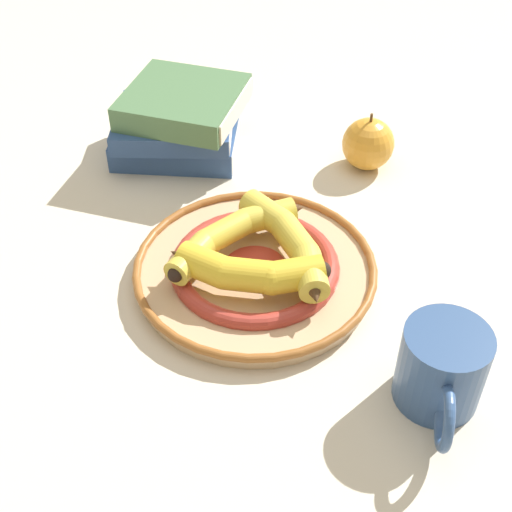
{
  "coord_description": "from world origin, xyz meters",
  "views": [
    {
      "loc": [
        -0.21,
        -0.58,
        0.62
      ],
      "look_at": [
        0.0,
        0.02,
        0.04
      ],
      "focal_mm": 50.0,
      "sensor_mm": 36.0,
      "label": 1
    }
  ],
  "objects_px": {
    "decorative_bowl": "(256,269)",
    "apple": "(368,144)",
    "banana_b": "(291,243)",
    "banana_c": "(232,233)",
    "coffee_mug": "(442,369)",
    "book_stack": "(179,122)",
    "banana_a": "(246,271)"
  },
  "relations": [
    {
      "from": "book_stack",
      "to": "banana_c",
      "type": "bearing_deg",
      "value": -61.94
    },
    {
      "from": "banana_c",
      "to": "banana_a",
      "type": "bearing_deg",
      "value": 64.25
    },
    {
      "from": "book_stack",
      "to": "apple",
      "type": "distance_m",
      "value": 0.28
    },
    {
      "from": "decorative_bowl",
      "to": "apple",
      "type": "relative_size",
      "value": 3.4
    },
    {
      "from": "banana_b",
      "to": "apple",
      "type": "distance_m",
      "value": 0.26
    },
    {
      "from": "decorative_bowl",
      "to": "coffee_mug",
      "type": "xyz_separation_m",
      "value": [
        0.12,
        -0.24,
        0.03
      ]
    },
    {
      "from": "coffee_mug",
      "to": "apple",
      "type": "distance_m",
      "value": 0.43
    },
    {
      "from": "banana_a",
      "to": "decorative_bowl",
      "type": "bearing_deg",
      "value": 83.53
    },
    {
      "from": "banana_a",
      "to": "coffee_mug",
      "type": "relative_size",
      "value": 1.35
    },
    {
      "from": "banana_c",
      "to": "coffee_mug",
      "type": "height_order",
      "value": "coffee_mug"
    },
    {
      "from": "coffee_mug",
      "to": "banana_b",
      "type": "bearing_deg",
      "value": -134.38
    },
    {
      "from": "banana_c",
      "to": "book_stack",
      "type": "height_order",
      "value": "book_stack"
    },
    {
      "from": "book_stack",
      "to": "banana_a",
      "type": "bearing_deg",
      "value": -62.86
    },
    {
      "from": "banana_b",
      "to": "book_stack",
      "type": "relative_size",
      "value": 0.9
    },
    {
      "from": "banana_b",
      "to": "banana_c",
      "type": "height_order",
      "value": "banana_b"
    },
    {
      "from": "banana_b",
      "to": "apple",
      "type": "xyz_separation_m",
      "value": [
        0.19,
        0.18,
        -0.01
      ]
    },
    {
      "from": "coffee_mug",
      "to": "banana_a",
      "type": "bearing_deg",
      "value": -116.62
    },
    {
      "from": "banana_b",
      "to": "coffee_mug",
      "type": "height_order",
      "value": "coffee_mug"
    },
    {
      "from": "book_stack",
      "to": "apple",
      "type": "bearing_deg",
      "value": 2.51
    },
    {
      "from": "decorative_bowl",
      "to": "banana_a",
      "type": "bearing_deg",
      "value": -124.59
    },
    {
      "from": "decorative_bowl",
      "to": "book_stack",
      "type": "xyz_separation_m",
      "value": [
        -0.02,
        0.3,
        0.04
      ]
    },
    {
      "from": "banana_a",
      "to": "apple",
      "type": "relative_size",
      "value": 2.02
    },
    {
      "from": "decorative_bowl",
      "to": "apple",
      "type": "bearing_deg",
      "value": 36.3
    },
    {
      "from": "book_stack",
      "to": "coffee_mug",
      "type": "height_order",
      "value": "book_stack"
    },
    {
      "from": "banana_a",
      "to": "banana_c",
      "type": "relative_size",
      "value": 0.9
    },
    {
      "from": "book_stack",
      "to": "apple",
      "type": "height_order",
      "value": "book_stack"
    },
    {
      "from": "banana_c",
      "to": "book_stack",
      "type": "bearing_deg",
      "value": -111.62
    },
    {
      "from": "banana_b",
      "to": "apple",
      "type": "relative_size",
      "value": 2.38
    },
    {
      "from": "apple",
      "to": "banana_a",
      "type": "bearing_deg",
      "value": -141.26
    },
    {
      "from": "banana_c",
      "to": "book_stack",
      "type": "distance_m",
      "value": 0.26
    },
    {
      "from": "decorative_bowl",
      "to": "banana_a",
      "type": "distance_m",
      "value": 0.06
    },
    {
      "from": "banana_c",
      "to": "banana_b",
      "type": "bearing_deg",
      "value": 124.54
    }
  ]
}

